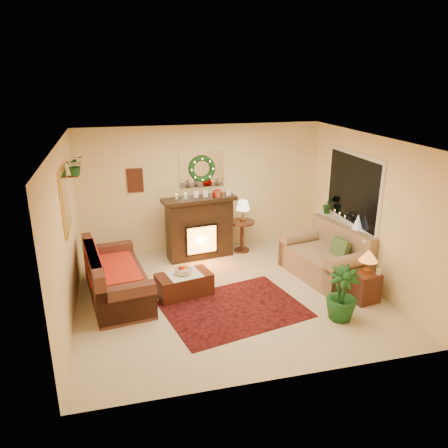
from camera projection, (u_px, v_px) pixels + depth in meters
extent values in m
plane|color=beige|center=(229.00, 294.00, 7.42)|extent=(5.00, 5.00, 0.00)
plane|color=white|center=(230.00, 141.00, 6.57)|extent=(5.00, 5.00, 0.00)
plane|color=#EFD88C|center=(202.00, 188.00, 9.06)|extent=(5.00, 5.00, 0.00)
plane|color=#EFD88C|center=(280.00, 284.00, 4.93)|extent=(5.00, 5.00, 0.00)
plane|color=#EFD88C|center=(65.00, 235.00, 6.42)|extent=(4.50, 4.50, 0.00)
plane|color=#EFD88C|center=(368.00, 211.00, 7.57)|extent=(4.50, 4.50, 0.00)
cube|color=maroon|center=(234.00, 309.00, 6.96)|extent=(2.41, 2.01, 0.01)
cube|color=#3F2518|center=(117.00, 273.00, 7.23)|extent=(1.14, 2.09, 0.85)
cube|color=#E54C25|center=(112.00, 268.00, 7.36)|extent=(0.81, 1.31, 0.02)
cube|color=black|center=(200.00, 231.00, 8.78)|extent=(1.34, 0.59, 1.19)
sphere|color=#AA0602|center=(217.00, 194.00, 8.64)|extent=(0.20, 0.20, 0.20)
cylinder|color=#EAE9C3|center=(176.00, 199.00, 8.44)|extent=(0.06, 0.06, 0.17)
cylinder|color=silver|center=(186.00, 199.00, 8.45)|extent=(0.07, 0.07, 0.20)
cube|color=white|center=(202.00, 169.00, 8.91)|extent=(0.92, 0.02, 0.72)
torus|color=#194719|center=(202.00, 169.00, 8.87)|extent=(0.55, 0.11, 0.55)
cube|color=#381E11|center=(135.00, 180.00, 8.65)|extent=(0.32, 0.03, 0.48)
cube|color=gold|center=(65.00, 200.00, 6.56)|extent=(0.03, 0.84, 1.00)
imported|color=#194719|center=(76.00, 175.00, 7.20)|extent=(0.33, 0.28, 0.36)
cube|color=tan|center=(324.00, 255.00, 7.96)|extent=(1.24, 1.76, 0.93)
cube|color=white|center=(353.00, 189.00, 7.99)|extent=(0.03, 1.86, 1.36)
cube|color=black|center=(352.00, 189.00, 7.99)|extent=(0.02, 1.70, 1.22)
cube|color=white|center=(344.00, 225.00, 8.19)|extent=(0.22, 1.86, 0.04)
cone|color=silver|center=(358.00, 223.00, 7.75)|extent=(0.21, 0.21, 0.32)
imported|color=#1B3716|center=(328.00, 204.00, 8.73)|extent=(0.26, 0.21, 0.48)
cylinder|color=black|center=(242.00, 236.00, 9.14)|extent=(0.63, 0.63, 0.66)
cone|color=#FFEDA6|center=(243.00, 211.00, 8.99)|extent=(0.29, 0.29, 0.45)
cube|color=#4B2D11|center=(364.00, 285.00, 7.15)|extent=(0.47, 0.47, 0.50)
cone|color=orange|center=(368.00, 259.00, 6.99)|extent=(0.30, 0.30, 0.44)
cube|color=#3D2013|center=(184.00, 283.00, 7.35)|extent=(0.99, 0.68, 0.38)
cylinder|color=beige|center=(183.00, 270.00, 7.27)|extent=(0.28, 0.28, 0.06)
imported|color=#1D4322|center=(342.00, 292.00, 6.54)|extent=(1.68, 1.68, 2.54)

